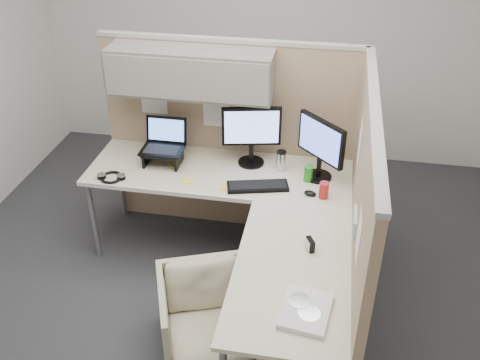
% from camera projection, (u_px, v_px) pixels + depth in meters
% --- Properties ---
extents(ground, '(4.50, 4.50, 0.00)m').
position_uv_depth(ground, '(221.00, 294.00, 3.94)').
color(ground, '#2C2D30').
rests_on(ground, ground).
extents(partition_back, '(2.00, 0.36, 1.63)m').
position_uv_depth(partition_back, '(213.00, 109.00, 4.08)').
color(partition_back, tan).
rests_on(partition_back, ground).
extents(partition_right, '(0.07, 2.03, 1.63)m').
position_uv_depth(partition_right, '(357.00, 224.00, 3.32)').
color(partition_right, tan).
rests_on(partition_right, ground).
extents(desk, '(2.00, 1.98, 0.73)m').
position_uv_depth(desk, '(240.00, 210.00, 3.66)').
color(desk, beige).
rests_on(desk, ground).
extents(office_chair, '(0.75, 0.73, 0.61)m').
position_uv_depth(office_chair, '(208.00, 313.00, 3.38)').
color(office_chair, beige).
rests_on(office_chair, ground).
extents(monitor_left, '(0.44, 0.20, 0.47)m').
position_uv_depth(monitor_left, '(251.00, 131.00, 3.96)').
color(monitor_left, black).
rests_on(monitor_left, desk).
extents(monitor_right, '(0.34, 0.34, 0.47)m').
position_uv_depth(monitor_right, '(321.00, 145.00, 3.79)').
color(monitor_right, black).
rests_on(monitor_right, desk).
extents(laptop_station, '(0.32, 0.27, 0.33)m').
position_uv_depth(laptop_station, '(163.00, 147.00, 4.06)').
color(laptop_station, black).
rests_on(laptop_station, desk).
extents(keyboard, '(0.46, 0.25, 0.02)m').
position_uv_depth(keyboard, '(258.00, 186.00, 3.81)').
color(keyboard, black).
rests_on(keyboard, desk).
extents(mouse, '(0.10, 0.08, 0.03)m').
position_uv_depth(mouse, '(310.00, 193.00, 3.73)').
color(mouse, black).
rests_on(mouse, desk).
extents(travel_mug, '(0.07, 0.07, 0.16)m').
position_uv_depth(travel_mug, '(281.00, 161.00, 3.99)').
color(travel_mug, silver).
rests_on(travel_mug, desk).
extents(soda_can_green, '(0.07, 0.07, 0.12)m').
position_uv_depth(soda_can_green, '(324.00, 190.00, 3.68)').
color(soda_can_green, '#B21E1E').
rests_on(soda_can_green, desk).
extents(soda_can_silver, '(0.07, 0.07, 0.12)m').
position_uv_depth(soda_can_silver, '(308.00, 174.00, 3.87)').
color(soda_can_silver, '#268C1E').
rests_on(soda_can_silver, desk).
extents(sticky_note_a, '(0.09, 0.09, 0.01)m').
position_uv_depth(sticky_note_a, '(187.00, 181.00, 3.89)').
color(sticky_note_a, yellow).
rests_on(sticky_note_a, desk).
extents(sticky_note_c, '(0.10, 0.10, 0.01)m').
position_uv_depth(sticky_note_c, '(175.00, 164.00, 4.09)').
color(sticky_note_c, yellow).
rests_on(sticky_note_c, desk).
extents(sticky_note_b, '(0.09, 0.09, 0.01)m').
position_uv_depth(sticky_note_b, '(226.00, 187.00, 3.82)').
color(sticky_note_b, yellow).
rests_on(sticky_note_b, desk).
extents(headphones, '(0.21, 0.18, 0.03)m').
position_uv_depth(headphones, '(111.00, 177.00, 3.92)').
color(headphones, black).
rests_on(headphones, desk).
extents(paper_stack, '(0.28, 0.34, 0.03)m').
position_uv_depth(paper_stack, '(306.00, 310.00, 2.80)').
color(paper_stack, white).
rests_on(paper_stack, desk).
extents(desk_clock, '(0.06, 0.08, 0.08)m').
position_uv_depth(desk_clock, '(310.00, 244.00, 3.22)').
color(desk_clock, black).
rests_on(desk_clock, desk).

